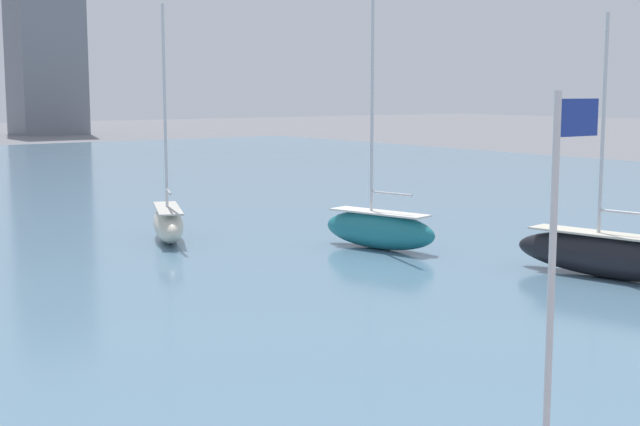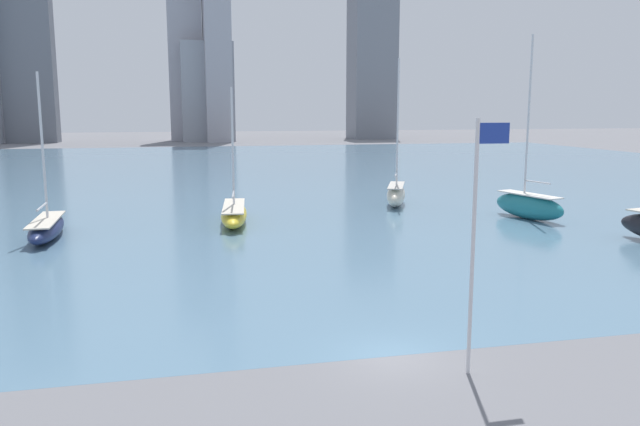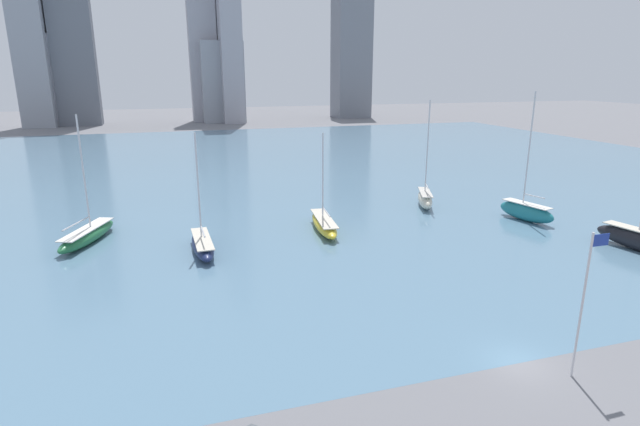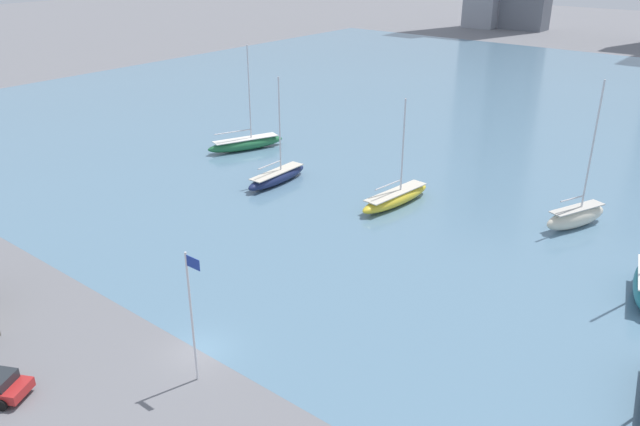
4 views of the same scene
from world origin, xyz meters
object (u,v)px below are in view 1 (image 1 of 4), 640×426
object	(u,v)px
sailboat_teal	(379,228)
sailboat_black	(613,255)
sailboat_cream	(168,222)
flag_pole	(553,307)

from	to	relation	value
sailboat_teal	sailboat_black	xyz separation A→B (m)	(3.86, -12.94, -0.05)
sailboat_cream	sailboat_teal	bearing A→B (deg)	-26.03
flag_pole	sailboat_black	bearing A→B (deg)	33.23
flag_pole	sailboat_teal	distance (m)	34.35
flag_pole	sailboat_teal	bearing A→B (deg)	55.50
sailboat_teal	sailboat_black	distance (m)	13.51
sailboat_black	flag_pole	bearing A→B (deg)	-157.25
flag_pole	sailboat_cream	size ratio (longest dim) A/B	0.64
flag_pole	sailboat_black	world-z (taller)	sailboat_black
sailboat_black	sailboat_cream	bearing A→B (deg)	108.27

